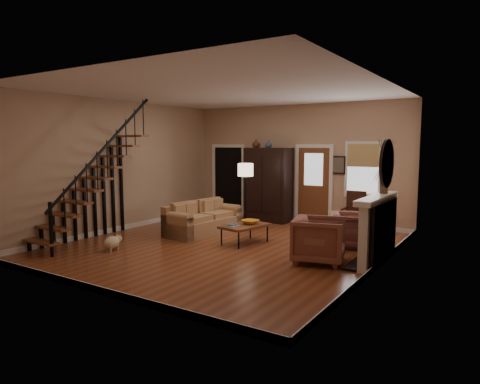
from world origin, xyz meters
The scene contains 15 objects.
room centered at (-0.41, 1.76, 1.51)m, with size 7.00×7.33×3.30m.
staircase centered at (-2.78, -1.30, 1.60)m, with size 0.94×2.80×3.20m, color brown, non-canonical shape.
fireplace centered at (3.13, 0.50, 0.74)m, with size 0.33×1.95×2.30m.
armoire centered at (-0.70, 3.15, 1.05)m, with size 1.30×0.60×2.10m, color black, non-canonical shape.
vase_a centered at (-1.05, 3.05, 2.22)m, with size 0.24×0.24×0.25m, color #4C2619.
vase_b centered at (-0.65, 3.05, 2.21)m, with size 0.20×0.20×0.21m, color #334C60.
sofa centered at (-1.19, 0.74, 0.37)m, with size 0.86×2.00×0.75m, color #AA794D, non-canonical shape.
coffee_table centered at (0.22, 0.42, 0.21)m, with size 0.64×1.10×0.42m, color brown, non-canonical shape.
bowl centered at (0.27, 0.57, 0.47)m, with size 0.38×0.38×0.09m, color orange.
books centered at (0.10, 0.12, 0.45)m, with size 0.20×0.28×0.05m, color beige, non-canonical shape.
armchair_left centered at (2.20, -0.14, 0.43)m, with size 0.91×0.94×0.85m, color maroon.
armchair_right centered at (2.29, 1.37, 0.37)m, with size 0.79×0.82×0.74m, color maroon.
floor_lamp centered at (-0.58, 1.73, 0.86)m, with size 0.39×0.39×1.72m, color black, non-canonical shape.
side_chair centered at (1.85, 2.95, 0.51)m, with size 0.54×0.54×1.02m, color #341910, non-canonical shape.
dog centered at (-1.75, -1.65, 0.16)m, with size 0.26×0.44×0.32m, color beige, non-canonical shape.
Camera 1 is at (5.16, -7.52, 2.21)m, focal length 32.00 mm.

